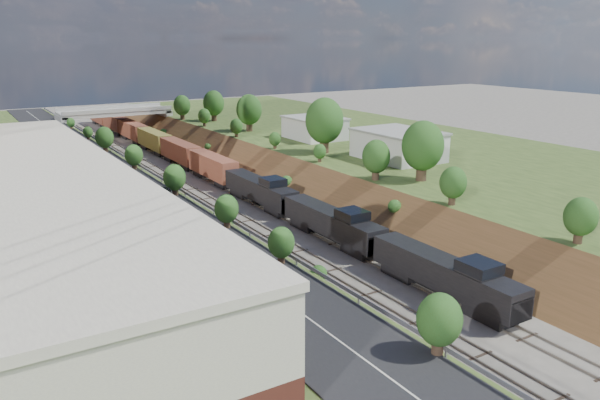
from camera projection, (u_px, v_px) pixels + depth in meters
The scene contains 15 objects.
platform_right at pixel (409, 160), 99.14m from camera, with size 44.00×180.00×5.00m, color #374D1F.
embankment_left at pixel (157, 213), 77.61m from camera, with size 7.07×180.00×7.07m, color brown.
embankment_right at pixel (298, 191), 88.71m from camera, with size 7.07×180.00×7.07m, color brown.
rail_left_track at pixel (216, 203), 81.82m from camera, with size 1.58×180.00×0.18m, color gray.
rail_right_track at pixel (249, 198), 84.45m from camera, with size 1.58×180.00×0.18m, color gray.
road at pixel (120, 180), 73.99m from camera, with size 8.00×180.00×0.10m, color black.
guardrail at pixel (152, 173), 75.76m from camera, with size 0.10×171.00×0.70m.
commercial_building at pixel (37, 211), 48.70m from camera, with size 14.30×62.30×7.00m.
overpass at pixel (115, 118), 132.75m from camera, with size 24.50×8.30×7.40m.
white_building_near at pixel (398, 146), 86.58m from camera, with size 9.00×12.00×4.00m, color silver.
white_building_far at pixel (315, 129), 104.45m from camera, with size 8.00×10.00×3.60m, color silver.
tree_right_large at pixel (423, 146), 72.81m from camera, with size 5.25×5.25×7.61m.
tree_left_crest at pixel (317, 257), 42.48m from camera, with size 2.45×2.45×3.55m.
freight_train at pixel (182, 152), 105.87m from camera, with size 2.77×142.04×4.55m.
suv at pixel (157, 197), 62.20m from camera, with size 3.04×6.60×1.83m, color black.
Camera 1 is at (-33.73, -13.29, 22.34)m, focal length 35.00 mm.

